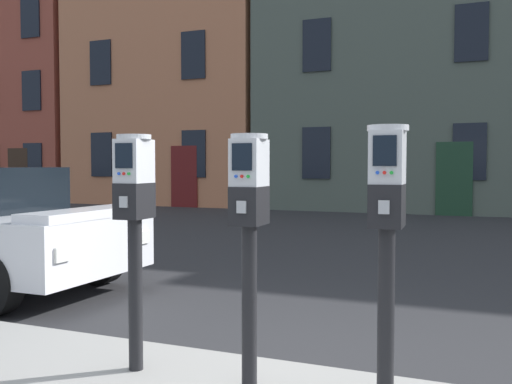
{
  "coord_description": "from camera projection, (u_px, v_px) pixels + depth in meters",
  "views": [
    {
      "loc": [
        1.3,
        -3.42,
        1.45
      ],
      "look_at": [
        -0.04,
        -0.23,
        1.29
      ],
      "focal_mm": 40.96,
      "sensor_mm": 36.0,
      "label": 1
    }
  ],
  "objects": [
    {
      "name": "parking_meter_near_kerb",
      "position": [
        135.0,
        208.0,
        3.69
      ],
      "size": [
        0.23,
        0.26,
        1.5
      ],
      "rotation": [
        0.0,
        0.0,
        -1.52
      ],
      "color": "black",
      "rests_on": "sidewalk_slab"
    },
    {
      "name": "parking_meter_twin_adjacent",
      "position": [
        249.0,
        214.0,
        3.38
      ],
      "size": [
        0.23,
        0.26,
        1.49
      ],
      "rotation": [
        0.0,
        0.0,
        -1.52
      ],
      "color": "black",
      "rests_on": "sidewalk_slab"
    },
    {
      "name": "townhouse_cream_stone",
      "position": [
        406.0,
        11.0,
        19.66
      ],
      "size": [
        8.94,
        5.89,
        13.23
      ],
      "color": "#4C564C",
      "rests_on": "ground_plane"
    },
    {
      "name": "parking_meter_end_of_row",
      "position": [
        387.0,
        215.0,
        3.07
      ],
      "size": [
        0.23,
        0.26,
        1.52
      ],
      "rotation": [
        0.0,
        0.0,
        -1.52
      ],
      "color": "black",
      "rests_on": "sidewalk_slab"
    },
    {
      "name": "townhouse_brick_corner",
      "position": [
        187.0,
        33.0,
        22.95
      ],
      "size": [
        7.63,
        5.92,
        13.26
      ],
      "color": "#B7704C",
      "rests_on": "ground_plane"
    },
    {
      "name": "townhouse_grey_stucco",
      "position": [
        39.0,
        72.0,
        25.68
      ],
      "size": [
        6.53,
        5.57,
        11.1
      ],
      "color": "brown",
      "rests_on": "ground_plane"
    }
  ]
}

